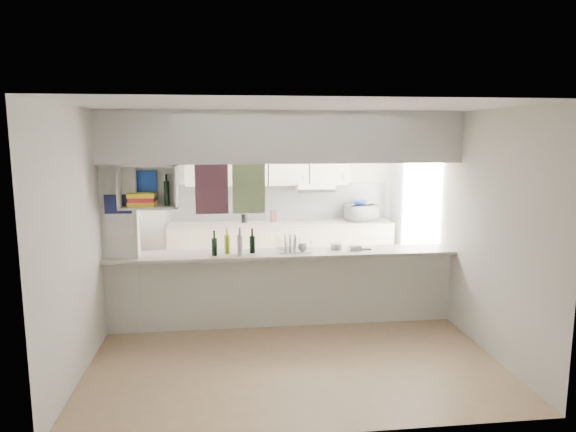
{
  "coord_description": "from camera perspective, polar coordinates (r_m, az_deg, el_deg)",
  "views": [
    {
      "loc": [
        -0.66,
        -6.05,
        2.33
      ],
      "look_at": [
        0.12,
        0.5,
        1.28
      ],
      "focal_mm": 32.0,
      "sensor_mm": 36.0,
      "label": 1
    }
  ],
  "objects": [
    {
      "name": "floor",
      "position": [
        6.52,
        -0.53,
        -11.91
      ],
      "size": [
        4.8,
        4.8,
        0.0
      ],
      "primitive_type": "plane",
      "color": "#A17D5D",
      "rests_on": "ground"
    },
    {
      "name": "ceiling",
      "position": [
        6.09,
        -0.56,
        11.57
      ],
      "size": [
        4.8,
        4.8,
        0.0
      ],
      "primitive_type": "plane",
      "color": "white",
      "rests_on": "wall_back"
    },
    {
      "name": "wall_back",
      "position": [
        8.54,
        -2.29,
        2.11
      ],
      "size": [
        4.2,
        0.0,
        4.2
      ],
      "primitive_type": "plane",
      "rotation": [
        1.57,
        0.0,
        0.0
      ],
      "color": "silver",
      "rests_on": "floor"
    },
    {
      "name": "wall_left",
      "position": [
        6.3,
        -19.88,
        -0.91
      ],
      "size": [
        0.0,
        4.8,
        4.8
      ],
      "primitive_type": "plane",
      "rotation": [
        1.57,
        0.0,
        1.57
      ],
      "color": "silver",
      "rests_on": "floor"
    },
    {
      "name": "wall_right",
      "position": [
        6.73,
        17.53,
        -0.19
      ],
      "size": [
        0.0,
        4.8,
        4.8
      ],
      "primitive_type": "plane",
      "rotation": [
        1.57,
        0.0,
        -1.57
      ],
      "color": "silver",
      "rests_on": "floor"
    },
    {
      "name": "servery_partition",
      "position": [
        6.11,
        -2.17,
        2.72
      ],
      "size": [
        4.2,
        0.5,
        2.6
      ],
      "color": "silver",
      "rests_on": "floor"
    },
    {
      "name": "cubby_shelf",
      "position": [
        6.09,
        -15.33,
        2.87
      ],
      "size": [
        0.65,
        0.35,
        0.5
      ],
      "color": "white",
      "rests_on": "bulkhead"
    },
    {
      "name": "kitchen_run",
      "position": [
        8.37,
        -1.04,
        -1.32
      ],
      "size": [
        3.6,
        0.63,
        2.24
      ],
      "color": "beige",
      "rests_on": "floor"
    },
    {
      "name": "microwave",
      "position": [
        8.55,
        8.19,
        0.37
      ],
      "size": [
        0.55,
        0.43,
        0.27
      ],
      "primitive_type": "imported",
      "rotation": [
        0.0,
        0.0,
        3.37
      ],
      "color": "white",
      "rests_on": "bench_top"
    },
    {
      "name": "bowl",
      "position": [
        8.52,
        7.97,
        1.45
      ],
      "size": [
        0.23,
        0.23,
        0.06
      ],
      "primitive_type": "imported",
      "color": "navy",
      "rests_on": "microwave"
    },
    {
      "name": "dish_rack",
      "position": [
        6.29,
        0.59,
        -3.12
      ],
      "size": [
        0.41,
        0.31,
        0.22
      ],
      "rotation": [
        0.0,
        0.0,
        -0.01
      ],
      "color": "silver",
      "rests_on": "breakfast_bar"
    },
    {
      "name": "cup",
      "position": [
        6.21,
        1.61,
        -3.51
      ],
      "size": [
        0.15,
        0.15,
        0.09
      ],
      "primitive_type": "imported",
      "rotation": [
        0.0,
        0.0,
        -0.34
      ],
      "color": "white",
      "rests_on": "dish_rack"
    },
    {
      "name": "wine_bottles",
      "position": [
        6.14,
        -6.06,
        -3.16
      ],
      "size": [
        0.52,
        0.15,
        0.33
      ],
      "color": "black",
      "rests_on": "breakfast_bar"
    },
    {
      "name": "plastic_tubs",
      "position": [
        6.4,
        6.27,
        -3.44
      ],
      "size": [
        0.49,
        0.23,
        0.07
      ],
      "color": "silver",
      "rests_on": "breakfast_bar"
    },
    {
      "name": "utensil_jar",
      "position": [
        8.31,
        -4.86,
        -0.28
      ],
      "size": [
        0.1,
        0.1,
        0.14
      ],
      "primitive_type": "cylinder",
      "color": "black",
      "rests_on": "bench_top"
    },
    {
      "name": "knife_block",
      "position": [
        8.37,
        -1.62,
        -0.03
      ],
      "size": [
        0.09,
        0.08,
        0.18
      ],
      "primitive_type": "cube",
      "rotation": [
        0.0,
        0.0,
        0.05
      ],
      "color": "#532E1C",
      "rests_on": "bench_top"
    }
  ]
}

